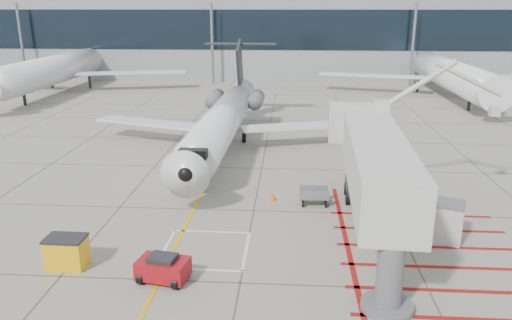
# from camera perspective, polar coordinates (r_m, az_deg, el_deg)

# --- Properties ---
(ground_plane) EXTENTS (260.00, 260.00, 0.00)m
(ground_plane) POSITION_cam_1_polar(r_m,az_deg,el_deg) (25.71, -0.93, -9.30)
(ground_plane) COLOR gray
(ground_plane) RESTS_ON ground
(regional_jet) EXTENTS (24.95, 31.16, 8.04)m
(regional_jet) POSITION_cam_1_polar(r_m,az_deg,el_deg) (38.21, -4.51, 5.88)
(regional_jet) COLOR white
(regional_jet) RESTS_ON ground_plane
(jet_bridge) EXTENTS (9.40, 18.32, 7.16)m
(jet_bridge) POSITION_cam_1_polar(r_m,az_deg,el_deg) (25.15, 13.58, -1.58)
(jet_bridge) COLOR beige
(jet_bridge) RESTS_ON ground_plane
(pushback_tug) EXTENTS (2.36, 1.72, 1.25)m
(pushback_tug) POSITION_cam_1_polar(r_m,az_deg,el_deg) (22.46, -10.58, -11.98)
(pushback_tug) COLOR #A50F16
(pushback_tug) RESTS_ON ground_plane
(spill_bin) EXTENTS (1.74, 1.18, 1.49)m
(spill_bin) POSITION_cam_1_polar(r_m,az_deg,el_deg) (24.66, -20.84, -9.78)
(spill_bin) COLOR #FAB00D
(spill_bin) RESTS_ON ground_plane
(baggage_cart) EXTENTS (1.74, 1.11, 1.09)m
(baggage_cart) POSITION_cam_1_polar(r_m,az_deg,el_deg) (30.23, 6.67, -4.11)
(baggage_cart) COLOR slate
(baggage_cart) RESTS_ON ground_plane
(ground_power_unit) EXTENTS (2.95, 2.33, 2.05)m
(ground_power_unit) POSITION_cam_1_polar(r_m,az_deg,el_deg) (27.25, 19.87, -6.43)
(ground_power_unit) COLOR beige
(ground_power_unit) RESTS_ON ground_plane
(cone_nose) EXTENTS (0.31, 0.31, 0.43)m
(cone_nose) POSITION_cam_1_polar(r_m,az_deg,el_deg) (32.65, -7.60, -3.13)
(cone_nose) COLOR #FF5C0D
(cone_nose) RESTS_ON ground_plane
(cone_side) EXTENTS (0.39, 0.39, 0.55)m
(cone_side) POSITION_cam_1_polar(r_m,az_deg,el_deg) (30.74, 1.91, -4.18)
(cone_side) COLOR #F3590C
(cone_side) RESTS_ON ground_plane
(terminal_building) EXTENTS (180.00, 28.00, 14.00)m
(terminal_building) POSITION_cam_1_polar(r_m,az_deg,el_deg) (93.38, 9.14, 14.21)
(terminal_building) COLOR gray
(terminal_building) RESTS_ON ground_plane
(terminal_glass_band) EXTENTS (180.00, 0.10, 6.00)m
(terminal_glass_band) POSITION_cam_1_polar(r_m,az_deg,el_deg) (79.36, 10.05, 14.40)
(terminal_glass_band) COLOR black
(terminal_glass_band) RESTS_ON ground_plane
(bg_aircraft_b) EXTENTS (34.08, 37.87, 11.36)m
(bg_aircraft_b) POSITION_cam_1_polar(r_m,az_deg,el_deg) (76.22, -21.36, 11.66)
(bg_aircraft_b) COLOR silver
(bg_aircraft_b) RESTS_ON ground_plane
(bg_aircraft_c) EXTENTS (32.92, 36.58, 10.97)m
(bg_aircraft_c) POSITION_cam_1_polar(r_m,az_deg,el_deg) (72.15, 20.84, 11.32)
(bg_aircraft_c) COLOR silver
(bg_aircraft_c) RESTS_ON ground_plane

